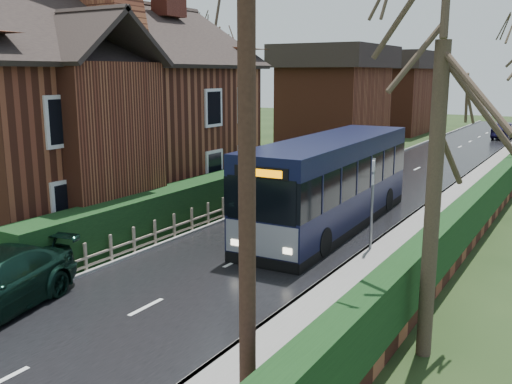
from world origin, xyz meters
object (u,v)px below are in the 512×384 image
Objects in this scene: brick_house at (91,105)px; bus at (331,183)px; bus_stop_sign at (373,191)px; car_silver at (313,188)px; telegraph_pole at (247,205)px.

brick_house is 1.32× the size of bus.
bus is 3.32m from bus_stop_sign.
car_silver is at bearing 39.24° from brick_house.
car_silver is at bearing 100.52° from telegraph_pole.
brick_house is 3.99× the size of car_silver.
brick_house reaches higher than bus_stop_sign.
brick_house is at bearing 132.80° from telegraph_pole.
brick_house reaches higher than telegraph_pole.
bus_stop_sign is 10.29m from telegraph_pole.
car_silver is (-2.30, 3.41, -1.02)m from bus.
car_silver is 7.50m from bus_stop_sign.
brick_house reaches higher than bus.
telegraph_pole is at bearing -35.84° from brick_house.
bus_stop_sign is at bearing 1.14° from brick_house.
brick_house is 10.07m from car_silver.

